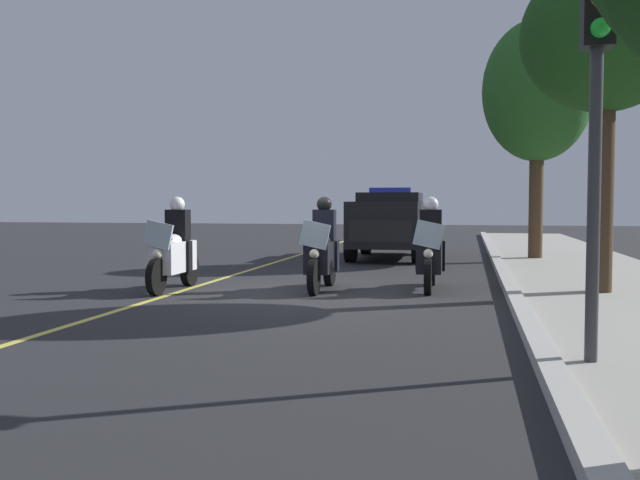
# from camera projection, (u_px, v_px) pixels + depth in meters

# --- Properties ---
(ground_plane) EXTENTS (80.00, 80.00, 0.00)m
(ground_plane) POSITION_uv_depth(u_px,v_px,m) (308.00, 294.00, 12.24)
(ground_plane) COLOR #28282B
(curb_strip) EXTENTS (48.00, 0.24, 0.15)m
(curb_strip) POSITION_uv_depth(u_px,v_px,m) (513.00, 295.00, 11.51)
(curb_strip) COLOR #B7B5AD
(curb_strip) RESTS_ON ground
(sidewalk_strip) EXTENTS (48.00, 3.60, 0.10)m
(sidewalk_strip) POSITION_uv_depth(u_px,v_px,m) (636.00, 300.00, 11.12)
(sidewalk_strip) COLOR #A8A399
(sidewalk_strip) RESTS_ON ground
(lane_stripe_center) EXTENTS (48.00, 0.12, 0.01)m
(lane_stripe_center) POSITION_uv_depth(u_px,v_px,m) (184.00, 290.00, 12.73)
(lane_stripe_center) COLOR #E0D14C
(lane_stripe_center) RESTS_ON ground
(police_motorcycle_lead_left) EXTENTS (2.14, 0.56, 1.72)m
(police_motorcycle_lead_left) POSITION_uv_depth(u_px,v_px,m) (174.00, 252.00, 12.72)
(police_motorcycle_lead_left) COLOR black
(police_motorcycle_lead_left) RESTS_ON ground
(police_motorcycle_lead_right) EXTENTS (2.14, 0.56, 1.72)m
(police_motorcycle_lead_right) POSITION_uv_depth(u_px,v_px,m) (322.00, 252.00, 12.74)
(police_motorcycle_lead_right) COLOR black
(police_motorcycle_lead_right) RESTS_ON ground
(police_motorcycle_trailing) EXTENTS (2.14, 0.56, 1.72)m
(police_motorcycle_trailing) POSITION_uv_depth(u_px,v_px,m) (430.00, 252.00, 12.81)
(police_motorcycle_trailing) COLOR black
(police_motorcycle_trailing) RESTS_ON ground
(police_suv) EXTENTS (4.93, 2.12, 2.05)m
(police_suv) POSITION_uv_depth(u_px,v_px,m) (390.00, 221.00, 20.19)
(police_suv) COLOR black
(police_suv) RESTS_ON ground
(traffic_light) EXTENTS (0.38, 0.28, 3.80)m
(traffic_light) POSITION_uv_depth(u_px,v_px,m) (597.00, 65.00, 6.42)
(traffic_light) COLOR #38383D
(traffic_light) RESTS_ON sidewalk_strip
(tree_mid_block) EXTENTS (2.75, 2.75, 5.58)m
(tree_mid_block) POSITION_uv_depth(u_px,v_px,m) (605.00, 39.00, 11.55)
(tree_mid_block) COLOR #42301E
(tree_mid_block) RESTS_ON sidewalk_strip
(tree_far_back) EXTENTS (2.97, 2.97, 6.49)m
(tree_far_back) POSITION_uv_depth(u_px,v_px,m) (538.00, 92.00, 18.87)
(tree_far_back) COLOR #4C3823
(tree_far_back) RESTS_ON sidewalk_strip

